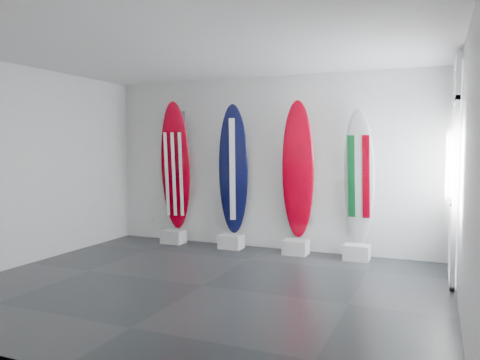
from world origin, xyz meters
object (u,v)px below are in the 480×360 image
at_px(surfboard_usa, 175,166).
at_px(surfboard_italy, 359,177).
at_px(surfboard_navy, 233,170).
at_px(surfboard_swiss, 298,171).

xyz_separation_m(surfboard_usa, surfboard_italy, (3.35, 0.00, -0.11)).
relative_size(surfboard_usa, surfboard_navy, 1.04).
relative_size(surfboard_swiss, surfboard_italy, 1.08).
bearing_deg(surfboard_italy, surfboard_usa, -173.17).
height_order(surfboard_navy, surfboard_italy, surfboard_navy).
distance_m(surfboard_navy, surfboard_italy, 2.17).
height_order(surfboard_usa, surfboard_swiss, surfboard_usa).
bearing_deg(surfboard_usa, surfboard_swiss, -14.75).
bearing_deg(surfboard_italy, surfboard_swiss, -173.17).
bearing_deg(surfboard_swiss, surfboard_navy, 170.17).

